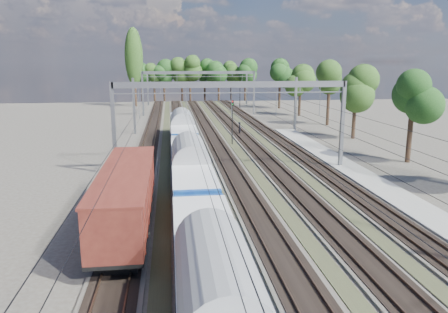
{
  "coord_description": "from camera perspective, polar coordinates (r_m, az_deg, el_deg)",
  "views": [
    {
      "loc": [
        -6.04,
        -12.68,
        10.88
      ],
      "look_at": [
        -1.49,
        24.16,
        2.8
      ],
      "focal_mm": 35.0,
      "sensor_mm": 36.0,
      "label": 1
    }
  ],
  "objects": [
    {
      "name": "signal_near",
      "position": [
        58.04,
        1.08,
        5.22
      ],
      "size": [
        0.42,
        0.39,
        5.92
      ],
      "rotation": [
        0.0,
        0.0,
        -0.37
      ],
      "color": "black",
      "rests_on": "ground"
    },
    {
      "name": "catenary",
      "position": [
        65.83,
        -1.49,
        8.38
      ],
      "size": [
        25.65,
        130.0,
        9.0
      ],
      "color": "slate",
      "rests_on": "ground"
    },
    {
      "name": "freight_boxcar",
      "position": [
        29.2,
        -12.6,
        -4.89
      ],
      "size": [
        3.17,
        15.31,
        3.95
      ],
      "color": "black",
      "rests_on": "ground"
    },
    {
      "name": "signal_far",
      "position": [
        104.31,
        2.1,
        8.53
      ],
      "size": [
        0.44,
        0.4,
        6.44
      ],
      "rotation": [
        0.0,
        0.0,
        -0.19
      ],
      "color": "black",
      "rests_on": "ground"
    },
    {
      "name": "track_bed",
      "position": [
        58.99,
        -1.05,
        1.75
      ],
      "size": [
        21.0,
        130.0,
        0.34
      ],
      "color": "#47423A",
      "rests_on": "ground"
    },
    {
      "name": "emu_train",
      "position": [
        36.52,
        -4.45,
        -0.79
      ],
      "size": [
        3.07,
        65.0,
        4.5
      ],
      "color": "black",
      "rests_on": "ground"
    },
    {
      "name": "tree_belt",
      "position": [
        105.76,
        0.34,
        10.91
      ],
      "size": [
        39.31,
        102.3,
        11.96
      ],
      "color": "black",
      "rests_on": "ground"
    },
    {
      "name": "platform",
      "position": [
        38.84,
        21.03,
        -4.6
      ],
      "size": [
        3.0,
        70.0,
        0.3
      ],
      "primitive_type": "cube",
      "color": "gray",
      "rests_on": "ground"
    },
    {
      "name": "worker",
      "position": [
        66.61,
        2.08,
        3.72
      ],
      "size": [
        0.48,
        0.72,
        1.94
      ],
      "primitive_type": "imported",
      "rotation": [
        0.0,
        0.0,
        1.54
      ],
      "color": "black",
      "rests_on": "ground"
    },
    {
      "name": "poplar",
      "position": [
        111.0,
        -11.7,
        12.56
      ],
      "size": [
        4.4,
        4.4,
        19.04
      ],
      "color": "black",
      "rests_on": "ground"
    }
  ]
}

